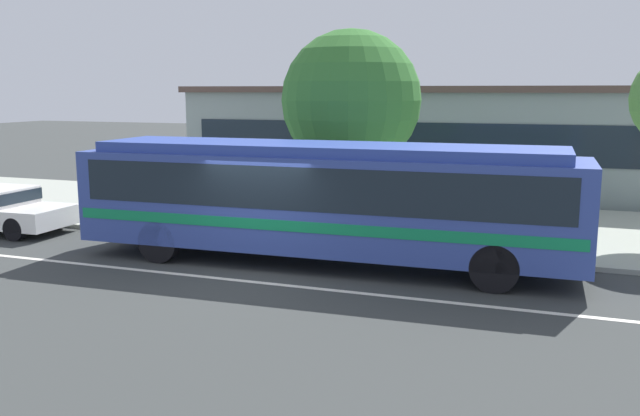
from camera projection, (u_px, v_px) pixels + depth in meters
ground_plane at (260, 272)px, 15.27m from camera, size 120.00×120.00×0.00m
sidewalk_slab at (348, 218)px, 21.33m from camera, size 60.00×8.00×0.12m
lane_stripe_center at (244, 281)px, 14.53m from camera, size 56.00×0.16×0.01m
transit_bus at (325, 195)px, 15.72m from camera, size 11.79×2.86×2.83m
pedestrian_waiting_near_sign at (309, 203)px, 17.95m from camera, size 0.46×0.46×1.68m
pedestrian_walking_along_curb at (296, 195)px, 19.52m from camera, size 0.37×0.37×1.61m
pedestrian_standing_by_tree at (351, 197)px, 18.53m from camera, size 0.43×0.43×1.75m
bus_stop_sign at (560, 193)px, 15.60m from camera, size 0.12×0.44×2.47m
street_tree_near_stop at (351, 100)px, 19.70m from camera, size 4.08×4.08×5.68m
station_building at (422, 138)px, 28.01m from camera, size 18.69×7.19×4.20m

